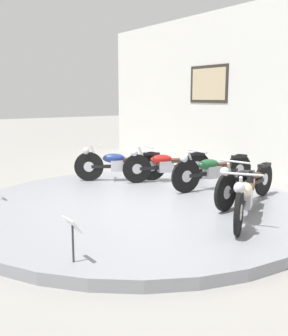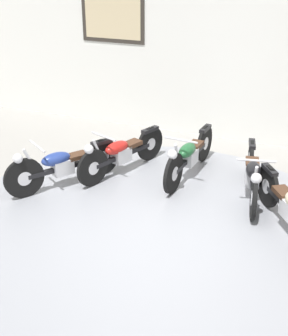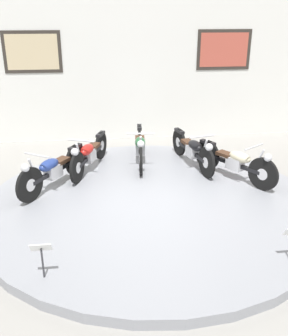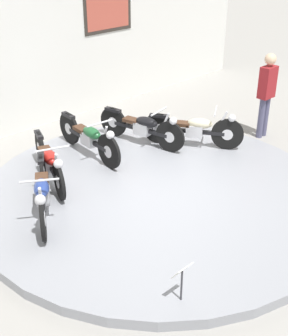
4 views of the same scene
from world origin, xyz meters
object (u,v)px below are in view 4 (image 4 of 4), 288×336
Objects in this scene: motorcycle_cream at (195,128)px; motorcycle_green at (89,137)px; motorcycle_blue at (42,191)px; visitor_standing at (267,90)px; motorcycle_black at (142,126)px; info_placard_front_left at (182,275)px; motorcycle_red at (49,161)px.

motorcycle_green is at bearing 147.96° from motorcycle_cream.
motorcycle_blue is 5.20m from visitor_standing.
motorcycle_black is 3.77× the size of info_placard_front_left.
motorcycle_red is 1.04× the size of visitor_standing.
motorcycle_blue is 2.05m from motorcycle_green.
visitor_standing is (1.68, -0.46, 0.49)m from motorcycle_cream.
motorcycle_blue is at bearing 180.00° from motorcycle_cream.
visitor_standing is (2.34, -1.25, 0.49)m from motorcycle_black.
motorcycle_blue reaches higher than motorcycle_red.
motorcycle_green reaches higher than motorcycle_cream.
motorcycle_red is 3.50m from info_placard_front_left.
visitor_standing reaches higher than motorcycle_blue.
motorcycle_red is at bearing 179.96° from motorcycle_black.
motorcycle_red is 2.93m from motorcycle_cream.
info_placard_front_left is at bearing -87.39° from motorcycle_blue.
motorcycle_green is (1.73, 1.09, 0.01)m from motorcycle_blue.
motorcycle_red is at bearing 164.45° from motorcycle_cream.
motorcycle_green is 1.03× the size of motorcycle_black.
motorcycle_red is 4.71m from visitor_standing.
motorcycle_green is 1.13m from motorcycle_black.
motorcycle_cream is at bearing -0.00° from motorcycle_blue.
motorcycle_blue is at bearing -129.58° from motorcycle_red.
motorcycle_black is 1.02m from motorcycle_cream.
motorcycle_green is at bearing 155.64° from visitor_standing.
motorcycle_blue reaches higher than motorcycle_cream.
motorcycle_green is 3.79m from visitor_standing.
info_placard_front_left is 0.29× the size of visitor_standing.
motorcycle_blue is 0.85× the size of motorcycle_green.
motorcycle_green is 3.89× the size of info_placard_front_left.
motorcycle_cream is at bearing 38.60° from info_placard_front_left.
visitor_standing is at bearing -15.30° from motorcycle_cream.
motorcycle_cream is at bearing 164.70° from visitor_standing.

